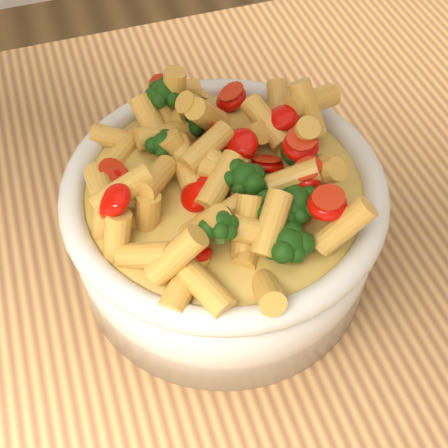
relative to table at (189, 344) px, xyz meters
name	(u,v)px	position (x,y,z in m)	size (l,w,h in m)	color
table	(189,344)	(0.00, 0.00, 0.00)	(1.20, 0.80, 0.90)	tan
serving_bowl	(224,223)	(0.04, 0.02, 0.16)	(0.26, 0.26, 0.11)	silver
pasta_salad	(224,166)	(0.04, 0.02, 0.23)	(0.20, 0.20, 0.05)	gold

